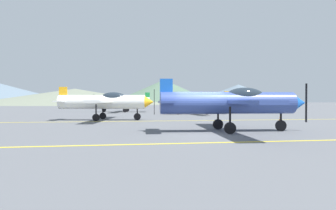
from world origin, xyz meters
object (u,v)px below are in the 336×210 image
Objects in this scene: airplane_mid at (106,101)px; airplane_far at (199,101)px; airplane_back at (122,101)px; traffic_cone_front at (280,119)px; airplane_near at (233,102)px.

airplane_mid is 1.00× the size of airplane_far.
airplane_mid is 17.05m from airplane_back.
traffic_cone_front is at bearing -62.42° from airplane_back.
airplane_far is (3.10, 19.02, 0.00)m from airplane_near.
airplane_mid is at bearing -93.95° from airplane_back.
airplane_far is 14.47m from traffic_cone_front.
traffic_cone_front is (5.41, 4.80, -1.28)m from airplane_near.
airplane_back is at bearing 117.58° from traffic_cone_front.
traffic_cone_front is (2.31, -14.23, -1.28)m from airplane_far.
airplane_back is at bearing 86.05° from airplane_mid.
traffic_cone_front is at bearing -80.76° from airplane_far.
traffic_cone_front is at bearing -21.84° from airplane_mid.
airplane_far is (10.41, 9.13, 0.00)m from airplane_mid.
airplane_back is (-6.13, 26.90, 0.00)m from airplane_near.
airplane_far is at bearing 41.25° from airplane_mid.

